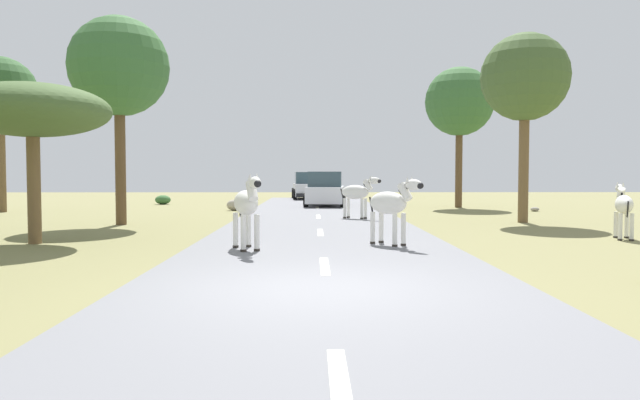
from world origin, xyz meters
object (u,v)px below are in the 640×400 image
zebra_1 (623,205)px  bush_1 (163,200)px  zebra_3 (391,204)px  car_1 (325,190)px  tree_3 (0,94)px  zebra_2 (357,193)px  zebra_0 (247,204)px  tree_0 (459,102)px  tree_2 (119,68)px  tree_5 (32,111)px  tree_4 (525,78)px  rock_4 (535,209)px  rock_3 (234,205)px  car_0 (308,187)px

zebra_1 → bush_1: (-16.27, 17.37, -0.63)m
zebra_1 → bush_1: 23.81m
zebra_1 → zebra_3: size_ratio=0.95×
car_1 → tree_3: (-14.26, -4.09, 4.30)m
zebra_1 → zebra_2: 9.08m
zebra_0 → bush_1: size_ratio=1.99×
tree_0 → bush_1: 16.59m
zebra_1 → tree_2: size_ratio=0.22×
tree_2 → tree_5: size_ratio=1.77×
tree_4 → bush_1: bearing=141.8°
tree_5 → car_1: bearing=65.0°
tree_2 → rock_4: size_ratio=17.54×
car_1 → tree_2: (-6.99, -10.54, 4.31)m
zebra_1 → rock_3: zebra_1 is taller
zebra_0 → tree_2: bearing=-74.4°
zebra_2 → car_1: size_ratio=0.36×
car_0 → tree_3: 18.71m
car_0 → tree_5: bearing=71.2°
zebra_3 → tree_2: bearing=-74.7°
rock_3 → rock_4: size_ratio=1.78×
tree_0 → tree_5: (-14.00, -15.07, -2.04)m
zebra_3 → zebra_2: bearing=-126.8°
zebra_0 → bush_1: (-6.82, 19.82, -0.78)m
bush_1 → rock_3: (4.64, -5.44, -0.00)m
bush_1 → zebra_3: bearing=-62.2°
tree_0 → tree_3: bearing=-170.9°
zebra_0 → tree_3: bearing=-67.5°
rock_3 → zebra_1: bearing=-45.7°
tree_0 → tree_2: 16.78m
zebra_2 → tree_3: (-15.25, 4.45, 4.16)m
zebra_3 → tree_3: size_ratio=0.23×
rock_3 → car_0: bearing=73.9°
car_0 → tree_3: bearing=39.2°
zebra_3 → rock_4: zebra_3 is taller
tree_3 → tree_5: (6.89, -11.72, -1.96)m
zebra_2 → tree_4: tree_4 is taller
car_0 → tree_2: tree_2 is taller
tree_3 → bush_1: 9.74m
zebra_3 → car_1: size_ratio=0.36×
tree_5 → zebra_2: bearing=41.0°
rock_4 → tree_0: bearing=130.5°
tree_0 → tree_5: 20.67m
zebra_1 → rock_4: zebra_1 is taller
tree_4 → rock_4: tree_4 is taller
zebra_0 → tree_5: (-5.30, 1.62, 2.15)m
tree_2 → tree_3: (-7.27, 6.45, -0.01)m
tree_3 → tree_4: 21.66m
rock_3 → tree_2: bearing=-110.1°
zebra_1 → tree_3: bearing=171.8°
zebra_3 → car_0: car_0 is taller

